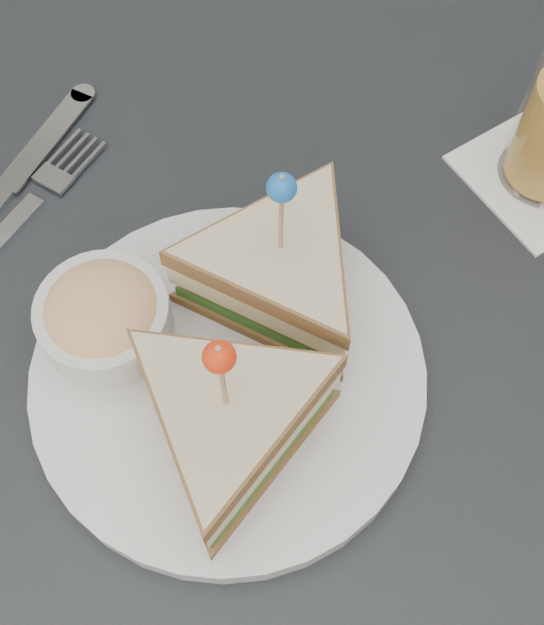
# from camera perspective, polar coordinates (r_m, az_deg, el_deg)

# --- Properties ---
(ground_plane) EXTENTS (3.50, 3.50, 0.00)m
(ground_plane) POSITION_cam_1_polar(r_m,az_deg,el_deg) (1.29, -0.43, -17.12)
(ground_plane) COLOR #3F3833
(table) EXTENTS (0.80, 0.80, 0.75)m
(table) POSITION_cam_1_polar(r_m,az_deg,el_deg) (0.64, -0.84, -6.08)
(table) COLOR black
(table) RESTS_ON ground
(plate_meal) EXTENTS (0.35, 0.35, 0.16)m
(plate_meal) POSITION_cam_1_polar(r_m,az_deg,el_deg) (0.52, -2.78, -2.65)
(plate_meal) COLOR silver
(plate_meal) RESTS_ON table
(cutlery_fork) EXTENTS (0.14, 0.18, 0.01)m
(cutlery_fork) POSITION_cam_1_polar(r_m,az_deg,el_deg) (0.66, -17.84, 6.76)
(cutlery_fork) COLOR white
(cutlery_fork) RESTS_ON table
(cutlery_knife) EXTENTS (0.12, 0.19, 0.01)m
(cutlery_knife) POSITION_cam_1_polar(r_m,az_deg,el_deg) (0.68, -18.35, 9.06)
(cutlery_knife) COLOR silver
(cutlery_knife) RESTS_ON table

